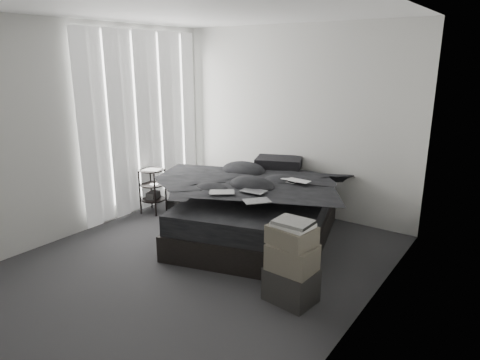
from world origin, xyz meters
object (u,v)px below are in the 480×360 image
Objects in this scene: side_stand at (153,191)px; bed at (259,224)px; laptop at (294,175)px; box_lower at (291,285)px.

bed is at bearing 5.83° from side_stand.
laptop reaches higher than box_lower.
box_lower is (1.05, -1.11, 0.01)m from bed.
side_stand is at bearing -168.51° from laptop.
bed is at bearing -154.50° from laptop.
side_stand reaches higher than box_lower.
bed is 6.24× the size of laptop.
bed is 0.77m from laptop.
side_stand is 2.92m from box_lower.
side_stand reaches higher than bed.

